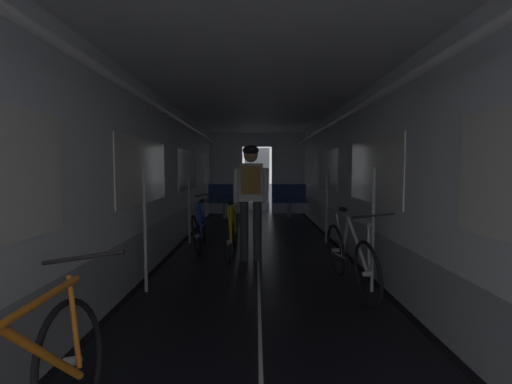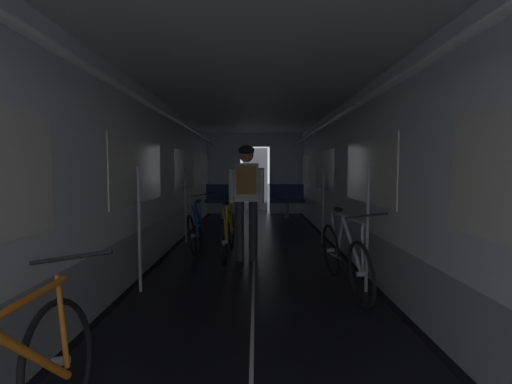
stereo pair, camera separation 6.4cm
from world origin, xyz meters
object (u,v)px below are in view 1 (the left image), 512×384
at_px(bench_seat_far_left, 223,198).
at_px(person_cyclist_aisle, 249,190).
at_px(bicycle_silver, 348,256).
at_px(bicycle_yellow_in_aisle, 230,232).
at_px(bench_seat_far_right, 287,198).
at_px(bicycle_blue, 198,228).

height_order(bench_seat_far_left, person_cyclist_aisle, person_cyclist_aisle).
height_order(bench_seat_far_left, bicycle_silver, bench_seat_far_left).
height_order(person_cyclist_aisle, bicycle_yellow_in_aisle, person_cyclist_aisle).
xyz_separation_m(bench_seat_far_right, bicycle_silver, (0.14, -5.89, -0.18)).
distance_m(bicycle_blue, person_cyclist_aisle, 1.34).
relative_size(bench_seat_far_left, bench_seat_far_right, 1.00).
bearing_deg(person_cyclist_aisle, bicycle_yellow_in_aisle, 138.78).
relative_size(bicycle_blue, bicycle_silver, 1.00).
bearing_deg(bench_seat_far_left, bench_seat_far_right, 0.00).
bearing_deg(bench_seat_far_right, bench_seat_far_left, 180.00).
relative_size(bicycle_silver, bicycle_yellow_in_aisle, 1.00).
bearing_deg(bench_seat_far_left, person_cyclist_aisle, -80.35).
distance_m(bicycle_blue, bicycle_yellow_in_aisle, 0.74).
xyz_separation_m(person_cyclist_aisle, bicycle_yellow_in_aisle, (-0.30, 0.26, -0.69)).
bearing_deg(bicycle_yellow_in_aisle, bicycle_silver, -45.98).
relative_size(bench_seat_far_left, bicycle_silver, 0.58).
relative_size(bicycle_silver, person_cyclist_aisle, 0.98).
relative_size(bench_seat_far_right, bicycle_blue, 0.58).
bearing_deg(person_cyclist_aisle, bicycle_blue, 140.16).
xyz_separation_m(bench_seat_far_right, person_cyclist_aisle, (-1.01, -4.65, 0.50)).
height_order(bench_seat_far_right, bicycle_silver, bench_seat_far_right).
distance_m(bench_seat_far_left, bench_seat_far_right, 1.80).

